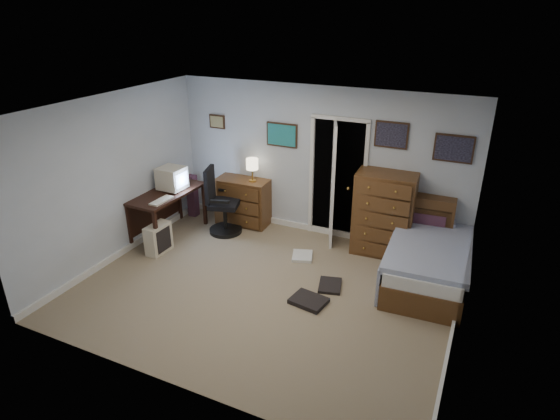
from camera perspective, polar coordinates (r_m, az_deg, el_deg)
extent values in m
cube|color=gray|center=(6.61, -1.90, -9.65)|extent=(5.00, 4.00, 0.02)
cube|color=black|center=(7.94, -13.68, 1.99)|extent=(0.67, 1.40, 0.04)
cube|color=black|center=(7.83, -17.93, -2.01)|extent=(0.05, 0.05, 0.75)
cube|color=black|center=(7.48, -14.84, -2.86)|extent=(0.05, 0.05, 0.75)
cube|color=black|center=(8.71, -12.18, 1.28)|extent=(0.05, 0.05, 0.75)
cube|color=black|center=(8.40, -9.19, 0.66)|extent=(0.05, 0.05, 0.75)
cube|color=black|center=(8.25, -15.05, 0.05)|extent=(0.06, 1.28, 0.53)
cube|color=beige|center=(7.96, -13.06, 3.83)|extent=(0.41, 0.39, 0.36)
cube|color=#8CB2F2|center=(7.83, -11.87, 3.62)|extent=(0.02, 0.30, 0.23)
cube|color=beige|center=(8.02, -12.94, 2.54)|extent=(0.27, 0.27, 0.02)
cube|color=beige|center=(7.57, -14.23, 1.12)|extent=(0.17, 0.43, 0.03)
cube|color=beige|center=(7.65, -14.61, -3.38)|extent=(0.22, 0.45, 0.48)
cube|color=black|center=(7.58, -13.96, -3.56)|extent=(0.01, 0.32, 0.37)
cylinder|color=black|center=(8.19, -6.63, -2.46)|extent=(0.70, 0.70, 0.06)
cylinder|color=black|center=(8.09, -6.71, -0.95)|extent=(0.08, 0.08, 0.43)
cube|color=black|center=(7.98, -6.79, 0.74)|extent=(0.59, 0.59, 0.09)
cube|color=black|center=(7.92, -8.57, 3.06)|extent=(0.18, 0.43, 0.59)
cube|color=black|center=(7.70, -7.34, 1.03)|extent=(0.33, 0.14, 0.04)
cube|color=black|center=(8.16, -6.38, 2.42)|extent=(0.33, 0.14, 0.04)
cube|color=maroon|center=(8.78, -10.60, 1.73)|extent=(0.16, 0.16, 0.79)
cube|color=brown|center=(8.35, -4.51, 1.06)|extent=(0.96, 0.51, 0.83)
cylinder|color=gold|center=(8.11, -3.36, 3.60)|extent=(0.13, 0.13, 0.02)
cylinder|color=gold|center=(8.06, -3.39, 4.43)|extent=(0.03, 0.03, 0.25)
cylinder|color=beige|center=(8.01, -3.42, 5.63)|extent=(0.22, 0.22, 0.19)
cube|color=black|center=(7.98, 7.75, 4.30)|extent=(0.90, 0.60, 2.00)
cube|color=white|center=(7.82, 3.86, 4.06)|extent=(0.06, 0.05, 2.00)
cube|color=white|center=(7.56, 10.23, 3.03)|extent=(0.06, 0.05, 2.00)
cube|color=white|center=(7.39, 7.39, 11.00)|extent=(0.96, 0.05, 0.06)
cube|color=white|center=(7.60, 6.42, 3.36)|extent=(0.31, 0.77, 2.00)
sphere|color=gold|center=(7.37, 8.31, 2.61)|extent=(0.06, 0.06, 0.06)
cube|color=brown|center=(7.41, 12.54, -0.45)|extent=(0.93, 0.58, 1.32)
cube|color=brown|center=(7.52, 16.04, -1.79)|extent=(1.13, 0.35, 1.01)
cube|color=black|center=(7.37, 16.13, -0.72)|extent=(1.03, 0.18, 0.34)
cube|color=maroon|center=(7.38, 16.10, -1.03)|extent=(0.90, 0.19, 0.25)
cube|color=brown|center=(7.05, 17.53, -6.81)|extent=(1.11, 2.07, 0.35)
cube|color=white|center=(6.92, 17.81, -4.90)|extent=(1.07, 2.03, 0.18)
cube|color=#526199|center=(6.78, 17.84, -4.46)|extent=(1.15, 1.77, 0.10)
cube|color=#526199|center=(6.94, 13.17, -5.74)|extent=(0.13, 1.72, 0.55)
cube|color=#757EBC|center=(7.54, 18.52, -1.28)|extent=(0.57, 0.41, 0.13)
cube|color=#331E11|center=(8.40, -7.67, 10.64)|extent=(0.30, 0.03, 0.24)
cube|color=olive|center=(8.39, -7.73, 10.61)|extent=(0.25, 0.01, 0.19)
cube|color=#331E11|center=(7.84, 0.23, 9.14)|extent=(0.55, 0.03, 0.40)
cube|color=#0D505E|center=(7.82, 0.18, 9.11)|extent=(0.50, 0.01, 0.35)
cube|color=#331E11|center=(7.25, 13.43, 8.90)|extent=(0.50, 0.03, 0.40)
cube|color=black|center=(7.23, 13.40, 8.87)|extent=(0.45, 0.01, 0.35)
cube|color=#331E11|center=(7.16, 20.43, 7.04)|extent=(0.55, 0.03, 0.40)
cube|color=black|center=(7.14, 20.41, 7.00)|extent=(0.50, 0.01, 0.35)
cube|color=black|center=(6.68, 6.12, -9.13)|extent=(0.39, 0.47, 0.04)
cube|color=silver|center=(7.35, 2.74, -5.63)|extent=(0.40, 0.43, 0.05)
cube|color=black|center=(6.33, 3.51, -10.98)|extent=(0.51, 0.42, 0.06)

